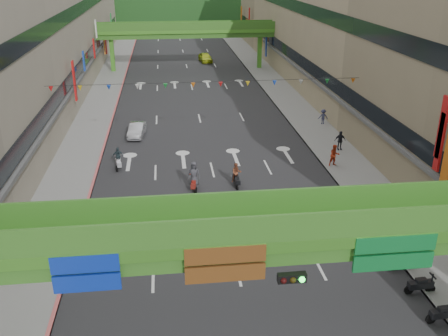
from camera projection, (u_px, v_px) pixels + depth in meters
road_slab at (194, 95)px, 61.74m from camera, size 18.00×140.00×0.02m
sidewalk_left at (103, 97)px, 60.52m from camera, size 4.00×140.00×0.15m
sidewalk_right at (281, 92)px, 62.91m from camera, size 4.00×140.00×0.15m
curb_left at (119, 96)px, 60.72m from camera, size 0.20×140.00×0.18m
curb_right at (266, 92)px, 62.69m from camera, size 0.20×140.00×0.18m
building_row_left at (24, 18)px, 56.03m from camera, size 12.80×95.00×19.00m
building_row_right at (348, 14)px, 60.13m from camera, size 12.80×95.00×19.00m
overpass_near at (287, 253)px, 18.97m from camera, size 28.00×12.27×7.10m
overpass_far at (187, 34)px, 73.39m from camera, size 28.00×2.20×7.10m
hill_left at (126, 11)px, 160.84m from camera, size 168.00×140.00×112.00m
hill_right at (240, 5)px, 183.49m from camera, size 208.00×176.00×128.00m
bunting_string at (207, 85)px, 41.12m from camera, size 26.00×0.36×0.47m
scooter_rider_mid at (236, 175)px, 36.51m from camera, size 0.77×1.60×1.86m
scooter_rider_left at (118, 159)px, 39.59m from camera, size 0.93×1.59×1.85m
scooter_rider_far at (194, 176)px, 35.83m from camera, size 1.01×1.59×2.23m
parked_scooter_row at (410, 272)px, 25.87m from camera, size 1.60×7.15×1.08m
car_silver at (137, 130)px, 47.08m from camera, size 1.70×3.90×1.25m
car_yellow at (205, 58)px, 81.00m from camera, size 2.31×4.58×1.50m
pedestrian_red at (334, 157)px, 39.94m from camera, size 0.95×0.79×1.77m
pedestrian_dark at (340, 142)px, 43.34m from camera, size 1.00×0.44×1.68m
pedestrian_blue at (323, 118)px, 50.16m from camera, size 0.73×0.50×1.51m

